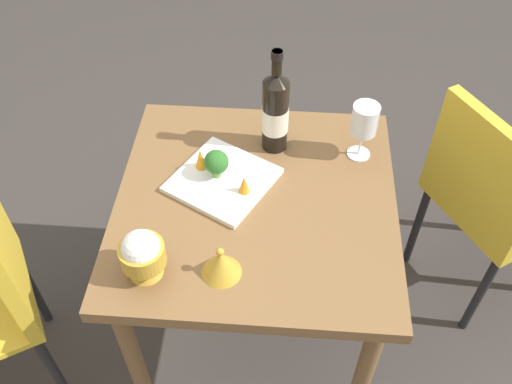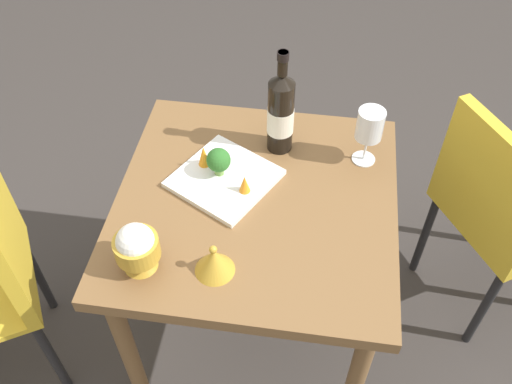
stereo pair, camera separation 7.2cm
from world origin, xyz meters
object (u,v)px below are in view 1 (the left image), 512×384
Objects in this scene: wine_glass at (365,121)px; rice_bowl at (142,254)px; chair_by_wall at (487,194)px; rice_bowl_lid at (221,263)px; broccoli_floret at (216,163)px; carrot_garnish_left at (201,158)px; carrot_garnish_right at (244,184)px; serving_plate at (223,180)px; wine_bottle at (275,112)px.

wine_glass reaches higher than rice_bowl.
chair_by_wall is 8.50× the size of rice_bowl_lid.
broccoli_floret is (0.14, 0.33, -0.01)m from rice_bowl.
broccoli_floret is at bearing -31.32° from carrot_garnish_left.
rice_bowl reaches higher than carrot_garnish_left.
broccoli_floret reaches higher than rice_bowl_lid.
rice_bowl_lid is at bearing -97.38° from carrot_garnish_right.
broccoli_floret is (-0.84, -0.18, 0.26)m from chair_by_wall.
rice_bowl_lid is 1.83× the size of carrot_garnish_right.
wine_glass is at bearing 51.34° from rice_bowl_lid.
rice_bowl reaches higher than serving_plate.
chair_by_wall is 0.97m from rice_bowl_lid.
wine_glass is 2.71× the size of carrot_garnish_left.
carrot_garnish_left is at bearing -111.89° from chair_by_wall.
carrot_garnish_right is at bearing 82.62° from rice_bowl_lid.
wine_glass is 0.57m from rice_bowl_lid.
rice_bowl_lid is 0.26m from carrot_garnish_right.
wine_glass reaches higher than broccoli_floret.
carrot_garnish_left is (0.09, 0.36, -0.02)m from rice_bowl.
rice_bowl_lid is at bearing -81.28° from broccoli_floret.
carrot_garnish_right is (0.22, 0.27, -0.03)m from rice_bowl.
rice_bowl is 0.35m from broccoli_floret.
chair_by_wall is at bearing 31.78° from rice_bowl_lid.
chair_by_wall is 6.00× the size of rice_bowl.
wine_glass is at bearing 30.11° from carrot_garnish_right.
chair_by_wall is at bearing 17.23° from carrot_garnish_right.
carrot_garnish_left is (-0.20, -0.12, -0.08)m from wine_bottle.
chair_by_wall reaches higher than rice_bowl_lid.
wine_glass reaches higher than serving_plate.
rice_bowl_lid reaches higher than carrot_garnish_left.
wine_bottle is 0.23m from carrot_garnish_right.
carrot_garnish_left is (-0.10, 0.34, 0.01)m from rice_bowl_lid.
serving_plate is at bearing -31.61° from carrot_garnish_left.
rice_bowl_lid is at bearing -84.00° from serving_plate.
rice_bowl reaches higher than chair_by_wall.
serving_plate is at bearing -130.30° from wine_bottle.
rice_bowl_lid is at bearing -102.76° from wine_bottle.
wine_glass is 0.43m from broccoli_floret.
serving_plate is (-0.83, -0.19, 0.20)m from chair_by_wall.
wine_bottle is at bearing 175.50° from wine_glass.
carrot_garnish_right is (-0.32, -0.19, -0.09)m from wine_glass.
carrot_garnish_left is 0.16m from carrot_garnish_right.
rice_bowl reaches higher than broccoli_floret.
wine_glass is at bearing -4.50° from wine_bottle.
chair_by_wall is 0.77m from wine_bottle.
wine_glass is at bearing -115.01° from chair_by_wall.
carrot_garnish_right reaches higher than serving_plate.
rice_bowl_lid is 0.29× the size of serving_plate.
broccoli_floret is 0.10m from carrot_garnish_right.
rice_bowl_lid reaches higher than serving_plate.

